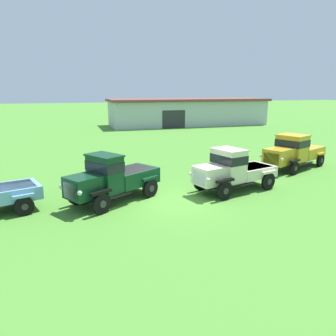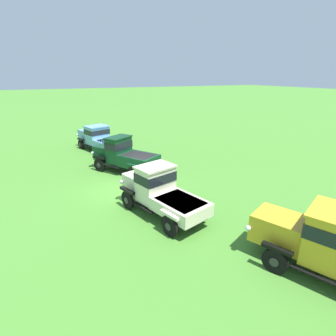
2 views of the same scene
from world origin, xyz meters
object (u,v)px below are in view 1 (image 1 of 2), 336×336
at_px(vintage_truck_second_in_line, 112,178).
at_px(vintage_truck_far_side, 293,151).
at_px(vintage_truck_midrow_center, 232,170).
at_px(farm_shed, 188,112).

bearing_deg(vintage_truck_second_in_line, vintage_truck_far_side, 13.62).
bearing_deg(vintage_truck_midrow_center, farm_shed, 73.12).
bearing_deg(vintage_truck_far_side, farm_shed, 83.55).
bearing_deg(vintage_truck_second_in_line, vintage_truck_midrow_center, -1.97).
relative_size(vintage_truck_midrow_center, vintage_truck_far_side, 0.88).
xyz_separation_m(farm_shed, vintage_truck_midrow_center, (-9.43, -31.08, -0.81)).
relative_size(vintage_truck_second_in_line, vintage_truck_midrow_center, 0.97).
distance_m(vintage_truck_midrow_center, vintage_truck_far_side, 7.06).
height_order(vintage_truck_midrow_center, vintage_truck_far_side, vintage_truck_far_side).
xyz_separation_m(farm_shed, vintage_truck_far_side, (-3.15, -27.85, -0.78)).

